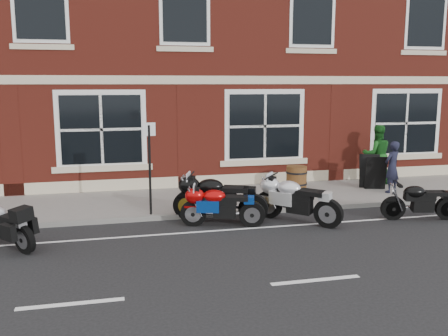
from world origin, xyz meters
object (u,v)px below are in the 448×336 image
at_px(moto_naked_black, 419,200).
at_px(pedestrian_right, 377,154).
at_px(a_board_sign, 373,172).
at_px(moto_sport_black, 218,196).
at_px(moto_sport_red, 221,205).
at_px(pedestrian_left, 392,167).
at_px(moto_touring_silver, 4,222).
at_px(barrel_planter, 296,178).
at_px(parking_sign, 150,162).
at_px(moto_sport_silver, 297,199).

relative_size(moto_naked_black, pedestrian_right, 1.01).
bearing_deg(a_board_sign, moto_sport_black, -140.38).
distance_m(moto_sport_red, a_board_sign, 5.89).
height_order(pedestrian_left, pedestrian_right, pedestrian_right).
bearing_deg(moto_touring_silver, a_board_sign, -24.80).
xyz_separation_m(a_board_sign, barrel_planter, (-2.31, 0.40, -0.16)).
height_order(pedestrian_right, parking_sign, parking_sign).
distance_m(moto_naked_black, barrel_planter, 3.91).
xyz_separation_m(moto_sport_black, parking_sign, (-1.59, 0.53, 0.82)).
bearing_deg(moto_naked_black, moto_sport_black, 90.82).
relative_size(moto_touring_silver, pedestrian_left, 1.00).
distance_m(moto_naked_black, pedestrian_right, 3.95).
height_order(moto_touring_silver, pedestrian_left, pedestrian_left).
relative_size(moto_sport_silver, moto_naked_black, 0.92).
bearing_deg(barrel_planter, moto_naked_black, -62.42).
relative_size(moto_sport_black, moto_naked_black, 1.15).
height_order(moto_naked_black, parking_sign, parking_sign).
xyz_separation_m(moto_touring_silver, moto_sport_black, (4.68, 0.88, 0.09)).
bearing_deg(moto_sport_red, pedestrian_right, -44.90).
distance_m(moto_touring_silver, a_board_sign, 10.37).
distance_m(moto_touring_silver, moto_sport_red, 4.65).
distance_m(moto_sport_silver, a_board_sign, 4.34).
height_order(a_board_sign, barrel_planter, a_board_sign).
bearing_deg(barrel_planter, moto_sport_silver, -111.51).
height_order(moto_touring_silver, parking_sign, parking_sign).
relative_size(moto_sport_silver, parking_sign, 0.78).
distance_m(moto_sport_silver, barrel_planter, 3.21).
bearing_deg(moto_sport_black, moto_sport_silver, -83.42).
height_order(moto_naked_black, pedestrian_right, pedestrian_right).
bearing_deg(parking_sign, moto_touring_silver, -164.18).
xyz_separation_m(moto_sport_black, pedestrian_left, (5.54, 1.40, 0.28)).
xyz_separation_m(moto_sport_red, barrel_planter, (3.02, 2.90, -0.03)).
distance_m(pedestrian_left, a_board_sign, 0.72).
xyz_separation_m(moto_touring_silver, moto_naked_black, (9.46, -0.17, -0.01)).
xyz_separation_m(moto_sport_black, pedestrian_right, (5.81, 2.72, 0.46)).
xyz_separation_m(moto_touring_silver, moto_sport_silver, (6.47, 0.32, 0.07)).
height_order(barrel_planter, parking_sign, parking_sign).
bearing_deg(a_board_sign, pedestrian_left, -48.46).
height_order(pedestrian_left, parking_sign, parking_sign).
xyz_separation_m(moto_sport_red, parking_sign, (-1.54, 1.01, 0.91)).
xyz_separation_m(moto_sport_red, moto_sport_silver, (1.85, -0.08, 0.07)).
bearing_deg(moto_sport_silver, pedestrian_left, -15.09).
bearing_deg(moto_sport_silver, moto_sport_red, 134.71).
height_order(moto_sport_red, pedestrian_left, pedestrian_left).
relative_size(pedestrian_left, a_board_sign, 1.47).
xyz_separation_m(moto_sport_black, moto_sport_silver, (1.80, -0.56, -0.02)).
bearing_deg(parking_sign, pedestrian_left, -1.75).
height_order(moto_sport_black, pedestrian_right, pedestrian_right).
bearing_deg(moto_sport_black, moto_sport_red, -162.21).
bearing_deg(moto_naked_black, a_board_sign, 3.84).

